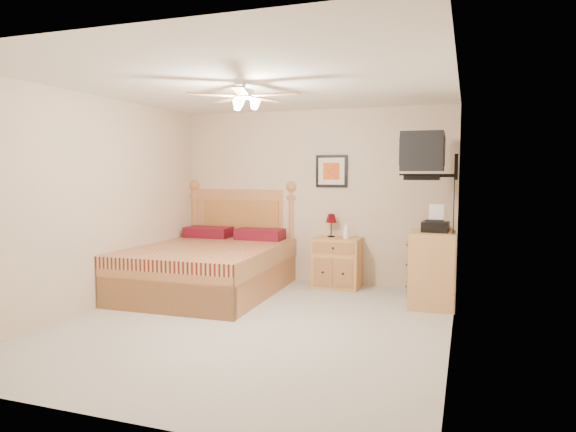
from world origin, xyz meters
name	(u,v)px	position (x,y,z in m)	size (l,w,h in m)	color
floor	(253,324)	(0.00, 0.00, 0.00)	(4.50, 4.50, 0.00)	#AAA59A
ceiling	(252,85)	(0.00, 0.00, 2.50)	(4.00, 4.50, 0.04)	white
wall_back	(314,197)	(0.00, 2.25, 1.25)	(4.00, 0.04, 2.50)	#C8AF93
wall_front	(111,230)	(0.00, -2.25, 1.25)	(4.00, 0.04, 2.50)	#C8AF93
wall_left	(95,203)	(-2.00, 0.00, 1.25)	(0.04, 4.50, 2.50)	#C8AF93
wall_right	(454,212)	(2.00, 0.00, 1.25)	(0.04, 4.50, 2.50)	#C8AF93
bed	(208,237)	(-1.13, 1.12, 0.75)	(1.76, 2.30, 1.49)	tan
nightstand	(337,262)	(0.42, 2.00, 0.35)	(0.64, 0.48, 0.69)	#C3873F
table_lamp	(331,225)	(0.30, 2.09, 0.86)	(0.18, 0.18, 0.33)	#540207
lotion_bottle	(346,231)	(0.55, 1.95, 0.80)	(0.09, 0.09, 0.22)	white
framed_picture	(332,171)	(0.27, 2.23, 1.62)	(0.46, 0.04, 0.46)	black
dresser	(432,268)	(1.73, 1.45, 0.45)	(0.53, 0.76, 0.90)	#C7854A
fax_machine	(436,218)	(1.76, 1.39, 1.06)	(0.30, 0.32, 0.32)	black
magazine_lower	(433,228)	(1.72, 1.73, 0.91)	(0.20, 0.27, 0.03)	beige
magazine_upper	(433,226)	(1.71, 1.75, 0.94)	(0.20, 0.27, 0.02)	gray
wall_tv	(436,155)	(1.75, 1.34, 1.81)	(0.56, 0.46, 0.58)	black
ceiling_fan	(244,96)	(0.00, -0.20, 2.36)	(1.14, 1.14, 0.28)	silver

